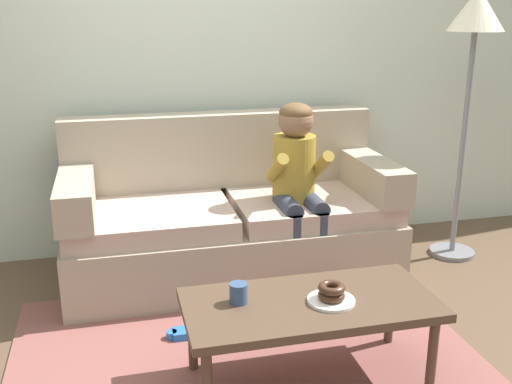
# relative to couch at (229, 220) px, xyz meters

# --- Properties ---
(ground) EXTENTS (10.00, 10.00, 0.00)m
(ground) POSITION_rel_couch_xyz_m (-0.13, -0.85, -0.35)
(ground) COLOR brown
(wall_back) EXTENTS (8.00, 0.10, 2.80)m
(wall_back) POSITION_rel_couch_xyz_m (-0.13, 0.55, 1.05)
(wall_back) COLOR beige
(wall_back) RESTS_ON ground
(area_rug) EXTENTS (2.24, 1.84, 0.01)m
(area_rug) POSITION_rel_couch_xyz_m (-0.13, -1.10, -0.35)
(area_rug) COLOR brown
(area_rug) RESTS_ON ground
(couch) EXTENTS (2.02, 0.90, 0.98)m
(couch) POSITION_rel_couch_xyz_m (0.00, 0.00, 0.00)
(couch) COLOR tan
(couch) RESTS_ON ground
(coffee_table) EXTENTS (1.12, 0.53, 0.41)m
(coffee_table) POSITION_rel_couch_xyz_m (0.11, -1.26, 0.01)
(coffee_table) COLOR #4C3828
(coffee_table) RESTS_ON ground
(person_child) EXTENTS (0.34, 0.58, 1.10)m
(person_child) POSITION_rel_couch_xyz_m (0.38, -0.21, 0.32)
(person_child) COLOR olive
(person_child) RESTS_ON ground
(plate) EXTENTS (0.21, 0.21, 0.01)m
(plate) POSITION_rel_couch_xyz_m (0.19, -1.30, 0.06)
(plate) COLOR white
(plate) RESTS_ON coffee_table
(donut) EXTENTS (0.16, 0.16, 0.04)m
(donut) POSITION_rel_couch_xyz_m (0.19, -1.30, 0.09)
(donut) COLOR #422619
(donut) RESTS_ON plate
(donut_second) EXTENTS (0.15, 0.15, 0.04)m
(donut_second) POSITION_rel_couch_xyz_m (0.19, -1.30, 0.12)
(donut_second) COLOR #422619
(donut_second) RESTS_ON donut
(mug) EXTENTS (0.08, 0.08, 0.09)m
(mug) POSITION_rel_couch_xyz_m (-0.20, -1.20, 0.10)
(mug) COLOR #334C72
(mug) RESTS_ON coffee_table
(toy_controller) EXTENTS (0.23, 0.09, 0.05)m
(toy_controller) POSITION_rel_couch_xyz_m (-0.38, -0.76, -0.33)
(toy_controller) COLOR blue
(toy_controller) RESTS_ON ground
(floor_lamp) EXTENTS (0.35, 0.35, 1.75)m
(floor_lamp) POSITION_rel_couch_xyz_m (1.55, -0.10, 1.11)
(floor_lamp) COLOR slate
(floor_lamp) RESTS_ON ground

